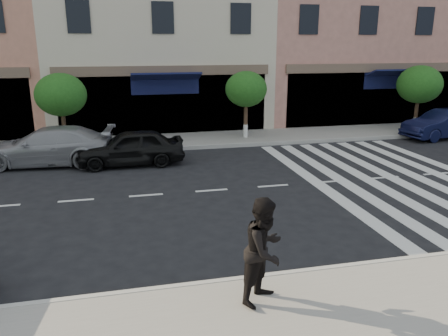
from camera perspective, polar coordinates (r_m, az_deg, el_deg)
ground at (r=9.90m, az=3.04°, el=-10.28°), size 120.00×120.00×0.00m
sidewalk_far at (r=20.14m, az=-5.60°, el=3.56°), size 60.00×3.00×0.15m
building_centre at (r=25.62m, az=-8.99°, el=18.29°), size 11.00×9.00×11.00m
building_east_mid at (r=29.19m, az=16.67°, el=19.51°), size 13.00×9.00×13.00m
street_tree_wb at (r=19.59m, az=-20.53°, el=8.91°), size 2.10×2.10×3.06m
street_tree_c at (r=20.19m, az=2.90°, el=10.21°), size 1.90×1.90×3.04m
street_tree_ea at (r=24.24m, az=24.17°, el=9.90°), size 2.20×2.20×3.19m
walker at (r=7.40m, az=5.35°, el=-10.64°), size 1.13×1.11×1.84m
car_far_left at (r=17.47m, az=-22.02°, el=2.66°), size 5.03×2.47×1.41m
car_far_mid at (r=16.54m, az=-12.12°, el=2.65°), size 3.94×1.63×1.34m
car_far_right at (r=23.31m, az=26.77°, el=5.12°), size 4.26×1.98×1.35m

